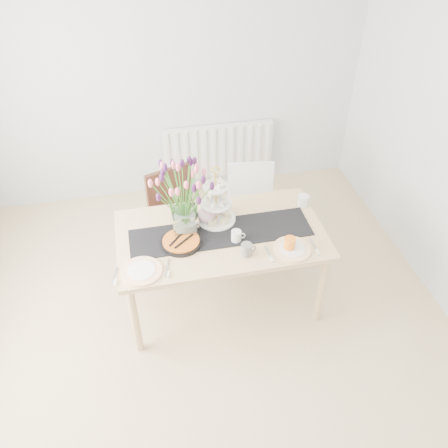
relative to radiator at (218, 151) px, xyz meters
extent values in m
plane|color=tan|center=(-0.50, -2.19, -0.45)|extent=(4.50, 4.50, 0.00)
plane|color=silver|center=(-0.50, 0.06, 0.85)|extent=(4.00, 0.00, 4.00)
cube|color=white|center=(0.00, 0.00, 0.00)|extent=(1.20, 0.08, 0.60)
cube|color=tan|center=(-0.32, -1.70, 0.28)|extent=(1.60, 0.90, 0.04)
cylinder|color=tan|center=(-1.05, -2.08, -0.09)|extent=(0.06, 0.06, 0.71)
cylinder|color=tan|center=(0.41, -2.08, -0.09)|extent=(0.06, 0.06, 0.71)
cylinder|color=tan|center=(-1.05, -1.32, -0.09)|extent=(0.06, 0.06, 0.71)
cylinder|color=tan|center=(0.41, -1.32, -0.09)|extent=(0.06, 0.06, 0.71)
cube|color=#371C14|center=(-0.57, -1.11, 0.00)|extent=(0.56, 0.56, 0.04)
cube|color=#371C14|center=(-0.63, -0.92, 0.22)|extent=(0.42, 0.18, 0.41)
cylinder|color=#371C14|center=(-0.67, -1.34, -0.24)|extent=(0.04, 0.04, 0.43)
cylinder|color=#371C14|center=(-0.34, -1.21, -0.24)|extent=(0.04, 0.04, 0.43)
cylinder|color=#371C14|center=(-0.80, -1.00, -0.24)|extent=(0.04, 0.04, 0.43)
cylinder|color=#371C14|center=(-0.46, -0.88, -0.24)|extent=(0.04, 0.04, 0.43)
cube|color=silver|center=(0.09, -1.11, -0.02)|extent=(0.47, 0.47, 0.04)
cube|color=silver|center=(0.12, -0.92, 0.20)|extent=(0.42, 0.10, 0.40)
cylinder|color=silver|center=(-0.11, -1.26, -0.25)|extent=(0.04, 0.04, 0.41)
cylinder|color=silver|center=(0.25, -1.31, -0.25)|extent=(0.04, 0.04, 0.41)
cylinder|color=silver|center=(-0.06, -0.91, -0.25)|extent=(0.04, 0.04, 0.41)
cylinder|color=silver|center=(0.30, -0.96, -0.25)|extent=(0.04, 0.04, 0.41)
cube|color=black|center=(-0.32, -1.70, 0.30)|extent=(1.40, 0.35, 0.01)
cube|color=silver|center=(-0.58, -1.61, 0.40)|extent=(0.19, 0.19, 0.19)
cylinder|color=gold|center=(-0.32, -1.54, 0.52)|extent=(0.01, 0.01, 0.45)
cylinder|color=white|center=(-0.32, -1.54, 0.32)|extent=(0.31, 0.31, 0.01)
cylinder|color=white|center=(-0.32, -1.54, 0.47)|extent=(0.25, 0.25, 0.01)
cylinder|color=white|center=(-0.32, -1.54, 0.63)|extent=(0.19, 0.19, 0.01)
cylinder|color=silver|center=(0.42, -1.49, 0.35)|extent=(0.11, 0.11, 0.09)
cylinder|color=black|center=(-0.63, -1.76, 0.31)|extent=(0.31, 0.31, 0.03)
cylinder|color=orange|center=(-0.63, -1.76, 0.33)|extent=(0.28, 0.28, 0.01)
cylinder|color=slate|center=(-0.19, -1.97, 0.35)|extent=(0.09, 0.09, 0.10)
cylinder|color=silver|center=(-0.22, -1.81, 0.35)|extent=(0.09, 0.09, 0.09)
cylinder|color=orange|center=(0.14, -1.98, 0.35)|extent=(0.12, 0.12, 0.10)
cylinder|color=white|center=(-0.95, -1.99, 0.31)|extent=(0.35, 0.35, 0.02)
cylinder|color=white|center=(0.16, -1.99, 0.31)|extent=(0.30, 0.30, 0.01)
camera|label=1|loc=(-0.87, -4.41, 2.68)|focal=38.00mm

